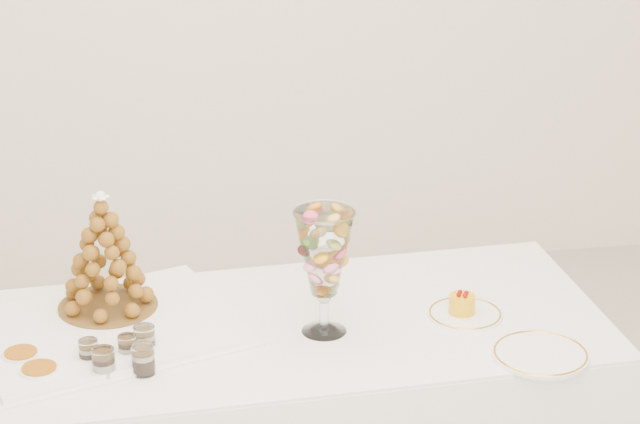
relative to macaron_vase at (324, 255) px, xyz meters
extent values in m
cube|color=white|center=(-0.19, 0.05, -0.23)|extent=(1.93, 0.85, 0.01)
cube|color=white|center=(-0.57, 0.08, -0.21)|extent=(0.79, 0.69, 0.02)
cylinder|color=white|center=(0.00, 0.00, -0.21)|extent=(0.12, 0.12, 0.02)
cylinder|color=white|center=(0.00, 0.00, -0.16)|extent=(0.03, 0.03, 0.08)
sphere|color=white|center=(0.00, 0.00, -0.12)|extent=(0.04, 0.04, 0.04)
cylinder|color=white|center=(0.39, 0.02, -0.22)|extent=(0.20, 0.20, 0.01)
cylinder|color=white|center=(0.52, -0.23, -0.22)|extent=(0.25, 0.25, 0.01)
cylinder|color=white|center=(-0.61, -0.08, -0.19)|extent=(0.06, 0.06, 0.07)
cylinder|color=white|center=(-0.52, -0.07, -0.19)|extent=(0.06, 0.06, 0.06)
cylinder|color=white|center=(-0.47, -0.04, -0.18)|extent=(0.07, 0.07, 0.07)
cylinder|color=white|center=(-0.58, -0.15, -0.18)|extent=(0.07, 0.07, 0.08)
cylinder|color=white|center=(-0.48, -0.15, -0.18)|extent=(0.06, 0.06, 0.08)
cylinder|color=white|center=(-0.78, -0.05, -0.21)|extent=(0.09, 0.09, 0.03)
cylinder|color=white|center=(-0.73, -0.13, -0.21)|extent=(0.10, 0.10, 0.03)
cylinder|color=brown|center=(-0.56, 0.19, -0.20)|extent=(0.27, 0.27, 0.01)
cone|color=brown|center=(-0.56, 0.19, -0.03)|extent=(0.28, 0.28, 0.32)
sphere|color=white|center=(-0.56, 0.19, 0.12)|extent=(0.03, 0.03, 0.03)
cylinder|color=#E8A60A|center=(0.38, 0.03, -0.19)|extent=(0.07, 0.07, 0.05)
sphere|color=#820404|center=(0.40, 0.03, -0.16)|extent=(0.01, 0.01, 0.01)
sphere|color=#820404|center=(0.38, 0.04, -0.16)|extent=(0.01, 0.01, 0.01)
sphere|color=#820404|center=(0.37, 0.02, -0.16)|extent=(0.01, 0.01, 0.01)
sphere|color=#820404|center=(0.39, 0.02, -0.16)|extent=(0.01, 0.01, 0.01)
camera|label=1|loc=(-0.49, -2.89, 1.33)|focal=70.00mm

